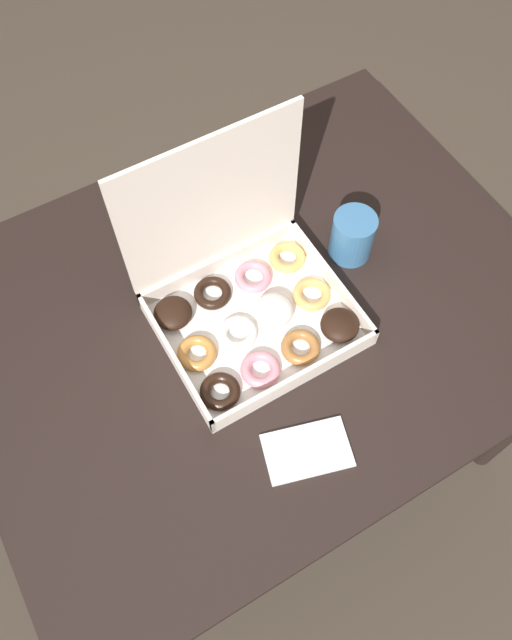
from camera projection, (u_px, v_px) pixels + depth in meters
ground_plane at (256, 430)px, 1.89m from camera, size 8.00×8.00×0.00m
dining_table at (256, 330)px, 1.31m from camera, size 1.16×0.91×0.75m
donut_box at (246, 293)px, 1.17m from camera, size 0.35×0.31×0.36m
coffee_mug at (353, 236)px, 1.24m from camera, size 0.09×0.09×0.10m
paper_napkin at (307, 450)px, 1.08m from camera, size 0.17×0.13×0.01m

